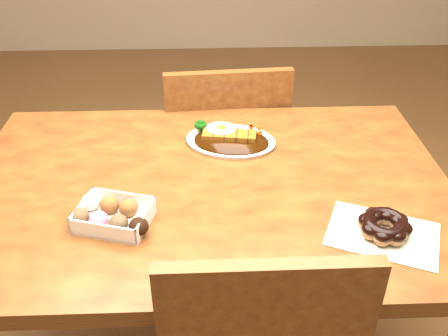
{
  "coord_description": "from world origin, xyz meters",
  "views": [
    {
      "loc": [
        -0.0,
        -1.01,
        1.46
      ],
      "look_at": [
        0.04,
        -0.03,
        0.81
      ],
      "focal_mm": 40.0,
      "sensor_mm": 36.0,
      "label": 1
    }
  ],
  "objects_px": {
    "katsu_curry_plate": "(229,139)",
    "pon_de_ring": "(384,227)",
    "table": "(209,214)",
    "chair_far": "(224,158)",
    "donut_box": "(112,215)"
  },
  "relations": [
    {
      "from": "katsu_curry_plate",
      "to": "pon_de_ring",
      "type": "relative_size",
      "value": 1.01
    },
    {
      "from": "table",
      "to": "katsu_curry_plate",
      "type": "xyz_separation_m",
      "value": [
        0.06,
        0.19,
        0.11
      ]
    },
    {
      "from": "chair_far",
      "to": "katsu_curry_plate",
      "type": "xyz_separation_m",
      "value": [
        0.0,
        -0.34,
        0.28
      ]
    },
    {
      "from": "chair_far",
      "to": "pon_de_ring",
      "type": "bearing_deg",
      "value": 108.38
    },
    {
      "from": "chair_far",
      "to": "donut_box",
      "type": "height_order",
      "value": "chair_far"
    },
    {
      "from": "chair_far",
      "to": "katsu_curry_plate",
      "type": "relative_size",
      "value": 3.15
    },
    {
      "from": "table",
      "to": "pon_de_ring",
      "type": "relative_size",
      "value": 4.4
    },
    {
      "from": "donut_box",
      "to": "pon_de_ring",
      "type": "relative_size",
      "value": 0.68
    },
    {
      "from": "table",
      "to": "katsu_curry_plate",
      "type": "distance_m",
      "value": 0.23
    },
    {
      "from": "table",
      "to": "donut_box",
      "type": "xyz_separation_m",
      "value": [
        -0.21,
        -0.15,
        0.12
      ]
    },
    {
      "from": "chair_far",
      "to": "pon_de_ring",
      "type": "distance_m",
      "value": 0.86
    },
    {
      "from": "table",
      "to": "donut_box",
      "type": "distance_m",
      "value": 0.28
    },
    {
      "from": "katsu_curry_plate",
      "to": "pon_de_ring",
      "type": "xyz_separation_m",
      "value": [
        0.31,
        -0.4,
        0.01
      ]
    },
    {
      "from": "table",
      "to": "pon_de_ring",
      "type": "xyz_separation_m",
      "value": [
        0.37,
        -0.21,
        0.12
      ]
    },
    {
      "from": "katsu_curry_plate",
      "to": "donut_box",
      "type": "relative_size",
      "value": 1.48
    }
  ]
}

